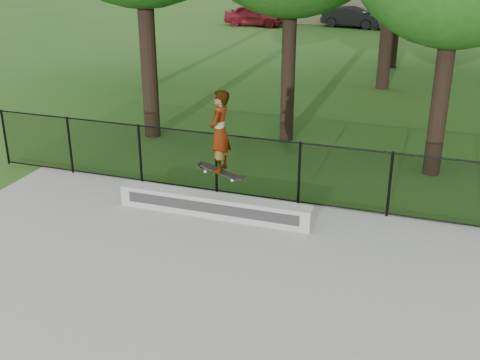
% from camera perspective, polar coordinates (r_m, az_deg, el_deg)
% --- Properties ---
extents(grind_ledge, '(4.38, 0.40, 0.47)m').
position_cam_1_polar(grind_ledge, '(13.17, -2.48, -2.43)').
color(grind_ledge, '#B0B0AB').
rests_on(grind_ledge, concrete_slab).
extents(car_a, '(4.04, 1.73, 1.37)m').
position_cam_1_polar(car_a, '(41.75, 1.39, 15.34)').
color(car_a, maroon).
rests_on(car_a, ground).
extents(car_b, '(3.85, 2.05, 1.33)m').
position_cam_1_polar(car_b, '(41.69, 10.65, 14.94)').
color(car_b, black).
rests_on(car_b, ground).
extents(car_c, '(3.96, 2.26, 1.18)m').
position_cam_1_polar(car_c, '(41.04, 14.55, 14.41)').
color(car_c, gray).
rests_on(car_c, ground).
extents(skater_airborne, '(0.81, 0.63, 1.92)m').
position_cam_1_polar(skater_airborne, '(12.32, -1.93, 4.48)').
color(skater_airborne, black).
rests_on(skater_airborne, ground).
extents(chainlink_fence, '(16.06, 0.06, 1.50)m').
position_cam_1_polar(chainlink_fence, '(13.59, 5.63, 0.64)').
color(chainlink_fence, black).
rests_on(chainlink_fence, concrete_slab).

